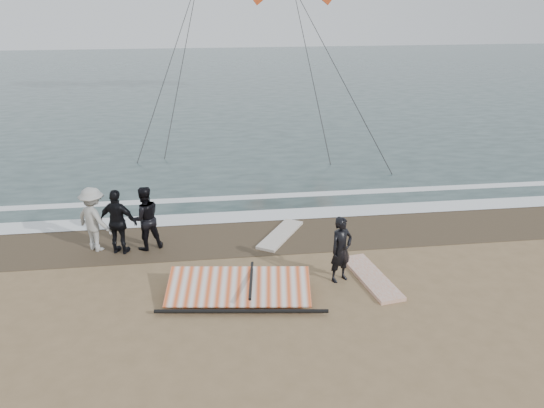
{
  "coord_description": "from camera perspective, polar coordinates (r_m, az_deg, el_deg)",
  "views": [
    {
      "loc": [
        -2.55,
        -9.9,
        6.88
      ],
      "look_at": [
        -0.87,
        3.0,
        1.6
      ],
      "focal_mm": 35.0,
      "sensor_mm": 36.0,
      "label": 1
    }
  ],
  "objects": [
    {
      "name": "board_cream",
      "position": [
        15.92,
        0.91,
        -3.33
      ],
      "size": [
        1.66,
        2.17,
        0.09
      ],
      "primitive_type": "cube",
      "rotation": [
        0.0,
        0.0,
        -0.56
      ],
      "color": "beige",
      "rests_on": "ground"
    },
    {
      "name": "sea",
      "position": [
        43.52,
        -4.05,
        12.96
      ],
      "size": [
        120.0,
        54.0,
        0.02
      ],
      "primitive_type": "cube",
      "color": "#233838",
      "rests_on": "ground"
    },
    {
      "name": "man_main",
      "position": [
        13.36,
        7.44,
        -4.87
      ],
      "size": [
        0.75,
        0.64,
        1.72
      ],
      "primitive_type": "imported",
      "rotation": [
        0.0,
        0.0,
        0.45
      ],
      "color": "black",
      "rests_on": "ground"
    },
    {
      "name": "ground",
      "position": [
        12.32,
        5.96,
        -11.99
      ],
      "size": [
        120.0,
        120.0,
        0.0
      ],
      "primitive_type": "plane",
      "color": "#8C704C",
      "rests_on": "ground"
    },
    {
      "name": "sail_rig",
      "position": [
        13.0,
        -3.92,
        -8.92
      ],
      "size": [
        3.93,
        2.1,
        0.49
      ],
      "color": "black",
      "rests_on": "ground"
    },
    {
      "name": "trio_cluster",
      "position": [
        15.35,
        -16.37,
        -1.63
      ],
      "size": [
        2.63,
        1.35,
        1.88
      ],
      "color": "black",
      "rests_on": "ground"
    },
    {
      "name": "board_white",
      "position": [
        13.9,
        10.65,
        -7.76
      ],
      "size": [
        1.03,
        2.44,
        0.09
      ],
      "primitive_type": "cube",
      "rotation": [
        0.0,
        0.0,
        0.16
      ],
      "color": "silver",
      "rests_on": "ground"
    },
    {
      "name": "wet_sand",
      "position": [
        16.15,
        2.38,
        -3.11
      ],
      "size": [
        120.0,
        2.8,
        0.01
      ],
      "primitive_type": "cube",
      "color": "#4C3D2B",
      "rests_on": "ground"
    },
    {
      "name": "foam_far",
      "position": [
        18.96,
        0.82,
        0.91
      ],
      "size": [
        120.0,
        0.45,
        0.01
      ],
      "primitive_type": "cube",
      "color": "white",
      "rests_on": "sea"
    },
    {
      "name": "foam_near",
      "position": [
        17.4,
        1.62,
        -1.1
      ],
      "size": [
        120.0,
        0.9,
        0.01
      ],
      "primitive_type": "cube",
      "color": "white",
      "rests_on": "sea"
    }
  ]
}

